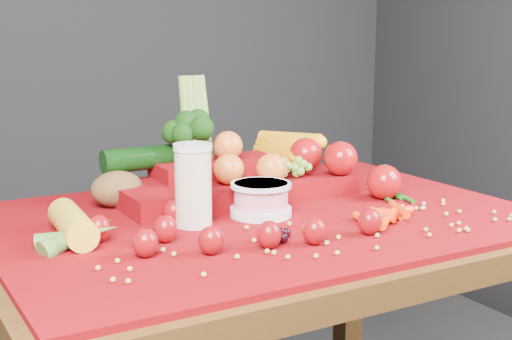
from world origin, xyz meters
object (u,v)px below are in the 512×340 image
milk_glass (193,182)px  produce_mound (243,171)px  table (261,265)px  yogurt_bowl (261,198)px

milk_glass → produce_mound: size_ratio=0.27×
table → yogurt_bowl: (-0.00, -0.01, 0.14)m
milk_glass → produce_mound: (0.20, 0.16, -0.03)m
milk_glass → produce_mound: 0.26m
table → yogurt_bowl: yogurt_bowl is taller
table → milk_glass: 0.24m
milk_glass → produce_mound: produce_mound is taller
milk_glass → yogurt_bowl: 0.16m
produce_mound → table: bearing=-105.8°
table → produce_mound: bearing=74.2°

